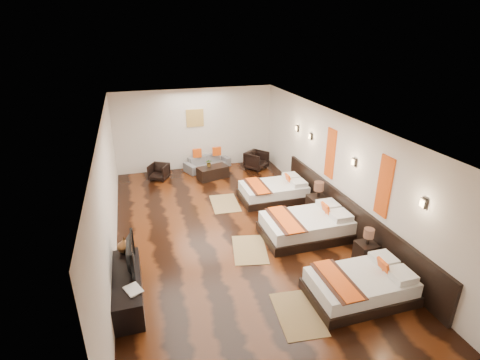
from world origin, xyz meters
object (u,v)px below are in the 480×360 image
object	(u,v)px
bed_far	(274,191)
book	(126,293)
armchair_right	(256,160)
bed_near	(361,285)
bed_mid	(307,226)
armchair_left	(159,172)
nightstand_a	(366,250)
figurine	(125,245)
sofa	(207,163)
tv	(127,254)
table_plant	(209,163)
nightstand_b	(317,203)
coffee_table	(213,172)
tv_console	(128,288)

from	to	relation	value
bed_far	book	size ratio (longest dim) A/B	5.72
armchair_right	bed_near	bearing A→B (deg)	-129.87
bed_mid	armchair_left	xyz separation A→B (m)	(-3.11, 4.64, -0.01)
nightstand_a	figurine	bearing A→B (deg)	168.38
figurine	sofa	bearing A→B (deg)	62.62
nightstand_a	figurine	size ratio (longest dim) A/B	2.53
tv	armchair_right	size ratio (longest dim) A/B	1.40
bed_near	table_plant	size ratio (longest dim) A/B	7.55
nightstand_a	book	world-z (taller)	nightstand_a
bed_near	figurine	distance (m)	4.65
tv	table_plant	xyz separation A→B (m)	(2.67, 5.18, -0.30)
nightstand_a	nightstand_b	bearing A→B (deg)	90.00
nightstand_b	table_plant	size ratio (longest dim) A/B	3.74
bed_far	armchair_right	bearing A→B (deg)	83.01
bed_near	nightstand_b	xyz separation A→B (m)	(0.75, 3.19, 0.08)
bed_near	sofa	world-z (taller)	bed_near
sofa	book	bearing A→B (deg)	-134.08
armchair_right	coffee_table	distance (m)	1.73
bed_near	figurine	xyz separation A→B (m)	(-4.19, 1.96, 0.46)
bed_mid	nightstand_a	distance (m)	1.53
armchair_left	coffee_table	size ratio (longest dim) A/B	0.59
nightstand_b	tv_console	xyz separation A→B (m)	(-4.95, -2.04, -0.06)
bed_mid	coffee_table	xyz separation A→B (m)	(-1.37, 4.25, -0.08)
book	armchair_left	size ratio (longest dim) A/B	0.57
book	table_plant	bearing A→B (deg)	65.48
nightstand_b	sofa	bearing A→B (deg)	116.71
book	armchair_left	world-z (taller)	book
bed_mid	book	xyz separation A→B (m)	(-4.20, -1.64, 0.29)
nightstand_b	tv_console	distance (m)	5.35
tv	tv_console	bearing A→B (deg)	170.38
bed_near	book	bearing A→B (deg)	171.32
sofa	table_plant	distance (m)	0.87
sofa	armchair_right	distance (m)	1.75
nightstand_a	tv_console	bearing A→B (deg)	177.54
bed_far	sofa	distance (m)	3.28
armchair_right	tv_console	bearing A→B (deg)	-165.28
sofa	tv_console	bearing A→B (deg)	-135.75
nightstand_a	armchair_left	size ratio (longest dim) A/B	1.38
bed_near	bed_far	distance (m)	4.44
coffee_table	tv	bearing A→B (deg)	-118.46
bed_mid	nightstand_a	size ratio (longest dim) A/B	2.61
nightstand_a	coffee_table	size ratio (longest dim) A/B	0.81
armchair_left	sofa	bearing A→B (deg)	45.46
armchair_left	armchair_right	bearing A→B (deg)	29.85
figurine	sofa	distance (m)	6.16
coffee_table	bed_far	bearing A→B (deg)	-56.71
nightstand_b	armchair_right	world-z (taller)	nightstand_b
armchair_left	coffee_table	xyz separation A→B (m)	(1.74, -0.39, -0.07)
coffee_table	bed_near	bearing A→B (deg)	-78.13
nightstand_b	figurine	xyz separation A→B (m)	(-4.95, -1.23, 0.38)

